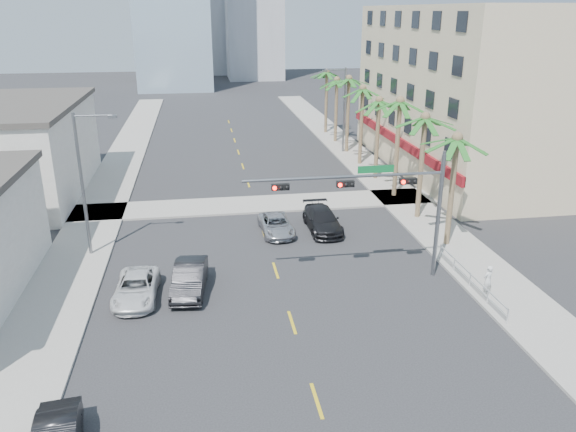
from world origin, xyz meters
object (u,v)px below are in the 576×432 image
at_px(car_lane_left, 189,278).
at_px(car_lane_center, 276,225).
at_px(car_lane_right, 322,220).
at_px(pedestrian, 488,280).
at_px(traffic_signal_mast, 385,195).
at_px(car_parked_far, 136,288).

distance_m(car_lane_left, car_lane_center, 9.69).
relative_size(car_lane_center, car_lane_right, 0.86).
relative_size(car_lane_left, pedestrian, 2.82).
height_order(traffic_signal_mast, car_parked_far, traffic_signal_mast).
distance_m(car_lane_center, pedestrian, 14.71).
height_order(car_parked_far, pedestrian, pedestrian).
xyz_separation_m(car_lane_center, car_lane_right, (3.28, 0.13, 0.13)).
bearing_deg(pedestrian, car_parked_far, -31.95).
bearing_deg(car_lane_center, traffic_signal_mast, -60.65).
xyz_separation_m(car_parked_far, car_lane_right, (11.93, 8.31, 0.10)).
height_order(car_lane_left, pedestrian, pedestrian).
distance_m(car_parked_far, car_lane_left, 2.84).
height_order(car_lane_left, car_lane_right, car_lane_left).
bearing_deg(car_lane_center, pedestrian, -50.25).
xyz_separation_m(car_lane_center, pedestrian, (9.91, -10.87, 0.37)).
relative_size(car_parked_far, car_lane_left, 0.99).
bearing_deg(car_lane_right, car_lane_left, -140.28).
height_order(traffic_signal_mast, pedestrian, traffic_signal_mast).
relative_size(car_parked_far, car_lane_right, 0.90).
bearing_deg(car_lane_right, traffic_signal_mast, -79.31).
bearing_deg(traffic_signal_mast, car_lane_left, 178.98).
distance_m(car_lane_left, car_lane_right, 12.04).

